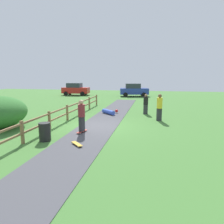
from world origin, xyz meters
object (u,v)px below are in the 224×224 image
object	(u,v)px
trash_bin	(45,132)
skateboard_loose	(77,144)
skater_fallen	(109,112)
parked_car_blue	(134,90)
skater_riding	(82,115)
parked_car_red	(75,89)
bystander_yellow	(159,106)
bystander_black	(146,103)

from	to	relation	value
trash_bin	skateboard_loose	size ratio (longest dim) A/B	1.26
trash_bin	skater_fallen	size ratio (longest dim) A/B	0.66
trash_bin	skater_fallen	bearing A→B (deg)	77.46
skater_fallen	parked_car_blue	xyz separation A→B (m)	(0.65, 14.70, 0.76)
skater_riding	parked_car_blue	distance (m)	20.41
trash_bin	skateboard_loose	xyz separation A→B (m)	(1.78, -0.38, -0.36)
skater_fallen	parked_car_red	world-z (taller)	parked_car_red
skater_riding	skater_fallen	size ratio (longest dim) A/B	1.35
skater_fallen	bystander_yellow	world-z (taller)	bystander_yellow
skater_fallen	skateboard_loose	distance (m)	7.72
skater_riding	skater_fallen	world-z (taller)	skater_riding
bystander_black	parked_car_red	distance (m)	18.19
skater_riding	bystander_black	bearing A→B (deg)	62.90
bystander_yellow	parked_car_red	world-z (taller)	parked_car_red
trash_bin	skater_riding	xyz separation A→B (m)	(1.30, 1.66, 0.59)
parked_car_blue	skateboard_loose	bearing A→B (deg)	-91.28
skateboard_loose	parked_car_red	bearing A→B (deg)	111.39
skater_riding	parked_car_red	xyz separation A→B (m)	(-8.31, 20.39, -0.08)
skater_riding	bystander_yellow	size ratio (longest dim) A/B	0.97
skater_fallen	parked_car_red	xyz separation A→B (m)	(-8.64, 14.71, 0.76)
parked_car_red	bystander_black	bearing A→B (deg)	-50.51
bystander_black	parked_car_blue	bearing A→B (deg)	99.22
skater_fallen	skateboard_loose	world-z (taller)	skater_fallen
skater_riding	bystander_black	world-z (taller)	skater_riding
skater_fallen	parked_car_red	distance (m)	17.08
skater_fallen	bystander_black	world-z (taller)	bystander_black
skateboard_loose	bystander_black	world-z (taller)	bystander_black
skater_riding	skater_fallen	xyz separation A→B (m)	(0.33, 5.68, -0.84)
bystander_black	parked_car_blue	world-z (taller)	parked_car_blue
skater_riding	parked_car_red	bearing A→B (deg)	112.17
trash_bin	skater_riding	size ratio (longest dim) A/B	0.49
trash_bin	parked_car_blue	size ratio (longest dim) A/B	0.20
bystander_black	parked_car_blue	size ratio (longest dim) A/B	0.37
bystander_black	parked_car_red	bearing A→B (deg)	129.49
skateboard_loose	bystander_black	bearing A→B (deg)	71.68
skater_fallen	bystander_yellow	size ratio (longest dim) A/B	0.72
skater_riding	bystander_yellow	bearing A→B (deg)	43.17
trash_bin	bystander_yellow	bearing A→B (deg)	45.45
bystander_black	skater_fallen	bearing A→B (deg)	-166.97
skater_riding	parked_car_red	world-z (taller)	parked_car_red
trash_bin	bystander_black	bearing A→B (deg)	60.37
bystander_black	parked_car_blue	distance (m)	14.21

